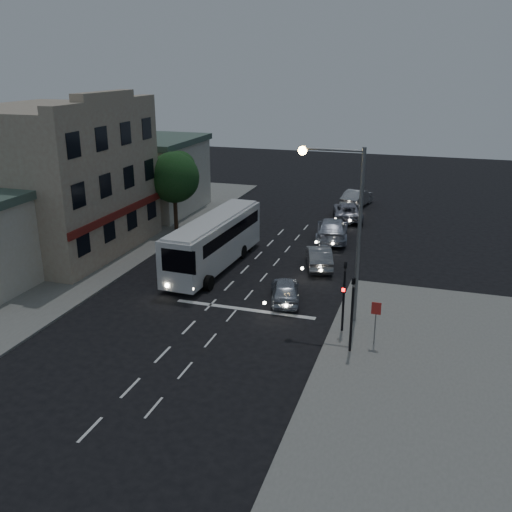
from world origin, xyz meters
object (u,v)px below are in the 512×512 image
(tour_bus, at_px, (214,241))
(street_tree, at_px, (174,175))
(car_sedan_c, at_px, (348,211))
(traffic_signal_main, at_px, (344,288))
(car_suv, at_px, (285,290))
(car_sedan_a, at_px, (319,257))
(regulatory_sign, at_px, (376,316))
(car_extra, at_px, (357,198))
(streetlight, at_px, (347,215))
(car_sedan_b, at_px, (332,229))
(traffic_signal_side, at_px, (352,306))

(tour_bus, xyz_separation_m, street_tree, (-6.15, 7.15, 2.67))
(car_sedan_c, xyz_separation_m, traffic_signal_main, (3.14, -21.72, 1.70))
(car_suv, xyz_separation_m, traffic_signal_main, (3.76, -3.02, 1.75))
(car_sedan_a, height_order, regulatory_sign, regulatory_sign)
(car_suv, relative_size, street_tree, 0.63)
(tour_bus, xyz_separation_m, car_extra, (6.59, 19.65, -1.04))
(car_sedan_a, relative_size, streetlight, 0.48)
(car_suv, bearing_deg, regulatory_sign, 128.16)
(car_sedan_b, xyz_separation_m, street_tree, (-12.44, -1.25, 3.67))
(car_suv, distance_m, street_tree, 16.90)
(regulatory_sign, bearing_deg, car_suv, 143.54)
(tour_bus, relative_size, car_sedan_a, 2.58)
(car_sedan_a, bearing_deg, streetlight, 93.58)
(streetlight, bearing_deg, regulatory_sign, -51.25)
(car_suv, xyz_separation_m, traffic_signal_side, (4.46, -5.00, 1.75))
(car_suv, bearing_deg, traffic_signal_side, 116.37)
(traffic_signal_main, bearing_deg, regulatory_sign, -30.84)
(car_sedan_b, relative_size, streetlight, 0.64)
(car_suv, relative_size, car_sedan_b, 0.68)
(car_sedan_a, xyz_separation_m, traffic_signal_main, (3.07, -9.15, 1.71))
(tour_bus, height_order, streetlight, streetlight)
(regulatory_sign, height_order, streetlight, streetlight)
(regulatory_sign, bearing_deg, street_tree, 138.92)
(car_sedan_c, height_order, regulatory_sign, regulatory_sign)
(traffic_signal_side, bearing_deg, street_tree, 135.50)
(car_extra, xyz_separation_m, traffic_signal_side, (3.77, -28.72, 1.63))
(tour_bus, relative_size, car_sedan_b, 1.94)
(tour_bus, relative_size, car_suv, 2.84)
(traffic_signal_side, height_order, streetlight, streetlight)
(traffic_signal_main, bearing_deg, car_sedan_c, 98.22)
(traffic_signal_main, xyz_separation_m, traffic_signal_side, (0.70, -1.98, 0.00))
(car_sedan_b, distance_m, traffic_signal_side, 18.01)
(car_sedan_c, distance_m, traffic_signal_main, 22.01)
(car_sedan_c, xyz_separation_m, streetlight, (2.88, -20.30, 5.01))
(tour_bus, height_order, car_sedan_c, tour_bus)
(car_suv, height_order, street_tree, street_tree)
(car_extra, xyz_separation_m, regulatory_sign, (4.77, -27.76, 0.80))
(regulatory_sign, bearing_deg, car_extra, 99.75)
(car_suv, distance_m, traffic_signal_main, 5.14)
(car_sedan_a, relative_size, traffic_signal_main, 1.05)
(car_sedan_c, bearing_deg, car_suv, 76.35)
(car_extra, relative_size, regulatory_sign, 2.19)
(tour_bus, distance_m, traffic_signal_main, 12.00)
(car_sedan_a, relative_size, regulatory_sign, 1.96)
(car_sedan_c, xyz_separation_m, traffic_signal_side, (3.84, -23.70, 1.70))
(traffic_signal_side, bearing_deg, car_sedan_b, 103.09)
(car_extra, bearing_deg, car_sedan_b, 99.83)
(tour_bus, xyz_separation_m, car_sedan_c, (6.52, 14.63, -1.11))
(car_suv, distance_m, car_sedan_a, 6.16)
(car_sedan_a, height_order, streetlight, streetlight)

